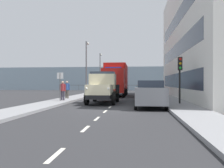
{
  "coord_description": "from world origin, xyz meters",
  "views": [
    {
      "loc": [
        -1.78,
        14.03,
        1.58
      ],
      "look_at": [
        0.57,
        -7.44,
        1.47
      ],
      "focal_mm": 37.57,
      "sensor_mm": 36.0,
      "label": 1
    }
  ],
  "objects": [
    {
      "name": "lorry_cargo_red",
      "position": [
        0.83,
        -14.01,
        2.08
      ],
      "size": [
        2.58,
        8.2,
        3.87
      ],
      "color": "red",
      "rests_on": "ground_plane"
    },
    {
      "name": "sea_horizon",
      "position": [
        0.0,
        -35.72,
        2.5
      ],
      "size": [
        80.0,
        0.8,
        5.0
      ],
      "primitive_type": "cube",
      "color": "gray",
      "rests_on": "ground_plane"
    },
    {
      "name": "pedestrian_couple_b",
      "position": [
        4.34,
        -4.63,
        1.07
      ],
      "size": [
        0.53,
        0.34,
        1.57
      ],
      "color": "#383342",
      "rests_on": "sidewalk_right"
    },
    {
      "name": "road_centreline_markings",
      "position": [
        0.0,
        -9.68,
        0.0
      ],
      "size": [
        0.12,
        38.61,
        0.01
      ],
      "color": "silver",
      "rests_on": "ground_plane"
    },
    {
      "name": "street_sign",
      "position": [
        4.37,
        -4.08,
        1.68
      ],
      "size": [
        0.5,
        0.07,
        2.25
      ],
      "color": "#4C4C4C",
      "rests_on": "sidewalk_right"
    },
    {
      "name": "sidewalk_right",
      "position": [
        4.55,
        -10.81,
        0.07
      ],
      "size": [
        2.1,
        43.82,
        0.15
      ],
      "primitive_type": "cube",
      "color": "gray",
      "rests_on": "ground_plane"
    },
    {
      "name": "car_maroon_kerbside_2",
      "position": [
        -2.54,
        -11.87,
        0.9
      ],
      "size": [
        1.83,
        4.15,
        1.72
      ],
      "color": "maroon",
      "rests_on": "ground_plane"
    },
    {
      "name": "car_grey_kerbside_near",
      "position": [
        -2.54,
        -0.98,
        0.9
      ],
      "size": [
        1.93,
        4.41,
        1.72
      ],
      "color": "slate",
      "rests_on": "ground_plane"
    },
    {
      "name": "seawall_railing",
      "position": [
        -0.0,
        -32.12,
        0.92
      ],
      "size": [
        28.08,
        0.08,
        1.2
      ],
      "color": "#4C5156",
      "rests_on": "ground_plane"
    },
    {
      "name": "lamp_post_far",
      "position": [
        4.65,
        -25.99,
        4.04
      ],
      "size": [
        0.32,
        1.14,
        6.54
      ],
      "color": "#59595B",
      "rests_on": "sidewalk_right"
    },
    {
      "name": "traffic_light_near",
      "position": [
        -4.68,
        -2.51,
        2.47
      ],
      "size": [
        0.28,
        0.41,
        3.2
      ],
      "color": "black",
      "rests_on": "sidewalk_left"
    },
    {
      "name": "sidewalk_left",
      "position": [
        -4.55,
        -10.81,
        0.07
      ],
      "size": [
        2.1,
        43.82,
        0.15
      ],
      "primitive_type": "cube",
      "color": "gray",
      "rests_on": "ground_plane"
    },
    {
      "name": "pedestrian_in_dark_coat",
      "position": [
        4.7,
        -6.96,
        1.08
      ],
      "size": [
        0.53,
        0.34,
        1.59
      ],
      "color": "#4C473D",
      "rests_on": "sidewalk_right"
    },
    {
      "name": "car_teal_kerbside_1",
      "position": [
        -2.54,
        -6.69,
        0.9
      ],
      "size": [
        1.86,
        4.05,
        1.72
      ],
      "color": "#1E6670",
      "rests_on": "ground_plane"
    },
    {
      "name": "truck_vintage_cream",
      "position": [
        0.87,
        -3.69,
        1.18
      ],
      "size": [
        2.17,
        5.64,
        2.43
      ],
      "color": "black",
      "rests_on": "ground_plane"
    },
    {
      "name": "ground_plane",
      "position": [
        0.0,
        -10.81,
        0.0
      ],
      "size": [
        80.0,
        80.0,
        0.0
      ],
      "primitive_type": "plane",
      "color": "#2D2D30"
    },
    {
      "name": "car_navy_oppositeside_1",
      "position": [
        2.54,
        -19.53,
        0.89
      ],
      "size": [
        1.86,
        3.98,
        1.72
      ],
      "color": "navy",
      "rests_on": "ground_plane"
    },
    {
      "name": "lamp_post_promenade",
      "position": [
        4.69,
        -15.29,
        4.13
      ],
      "size": [
        0.32,
        1.14,
        6.72
      ],
      "color": "#59595B",
      "rests_on": "sidewalk_right"
    },
    {
      "name": "car_white_oppositeside_0",
      "position": [
        2.54,
        -13.84,
        0.9
      ],
      "size": [
        1.97,
        3.97,
        1.72
      ],
      "color": "white",
      "rests_on": "ground_plane"
    },
    {
      "name": "building_terrace",
      "position": [
        -9.94,
        -9.77,
        6.08
      ],
      "size": [
        8.72,
        22.82,
        12.18
      ],
      "color": "silver",
      "rests_on": "ground_plane"
    }
  ]
}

